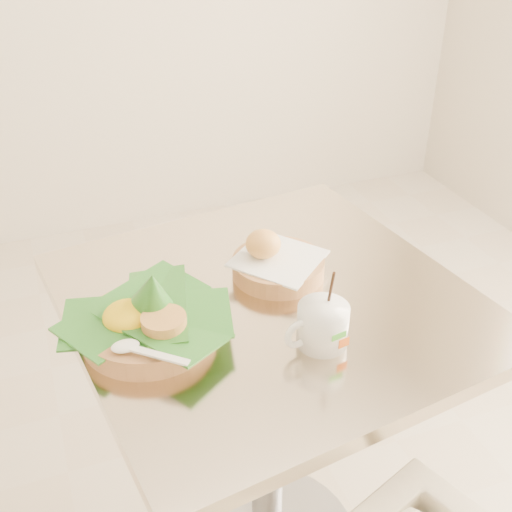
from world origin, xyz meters
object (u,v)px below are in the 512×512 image
object	(u,v)px
rice_basket	(147,319)
coffee_mug	(322,325)
bread_basket	(276,262)
cafe_table	(269,386)

from	to	relation	value
rice_basket	coffee_mug	size ratio (longest dim) A/B	1.93
bread_basket	cafe_table	bearing A→B (deg)	-120.30
cafe_table	coffee_mug	xyz separation A→B (m)	(0.03, -0.15, 0.26)
cafe_table	bread_basket	xyz separation A→B (m)	(0.04, 0.07, 0.25)
cafe_table	coffee_mug	bearing A→B (deg)	-79.17
cafe_table	bread_basket	world-z (taller)	bread_basket
bread_basket	coffee_mug	size ratio (longest dim) A/B	1.45
cafe_table	rice_basket	distance (m)	0.35
bread_basket	coffee_mug	world-z (taller)	coffee_mug
cafe_table	coffee_mug	size ratio (longest dim) A/B	5.41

